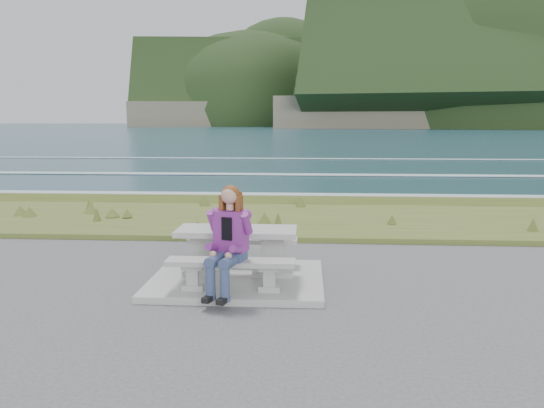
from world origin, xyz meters
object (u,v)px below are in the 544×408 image
picnic_table (237,239)px  seated_woman (226,255)px  bench_landward (231,267)px  bench_seaward (243,244)px

picnic_table → seated_woman: size_ratio=1.20×
picnic_table → bench_landward: bearing=-90.0°
picnic_table → bench_landward: size_ratio=1.00×
seated_woman → bench_seaward: bearing=104.9°
seated_woman → picnic_table: bearing=103.7°
picnic_table → bench_seaward: (0.00, 0.70, -0.23)m
bench_seaward → bench_landward: bearing=-90.0°
picnic_table → bench_landward: (0.00, -0.70, -0.23)m
bench_landward → seated_woman: seated_woman is taller
bench_seaward → seated_woman: 1.55m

